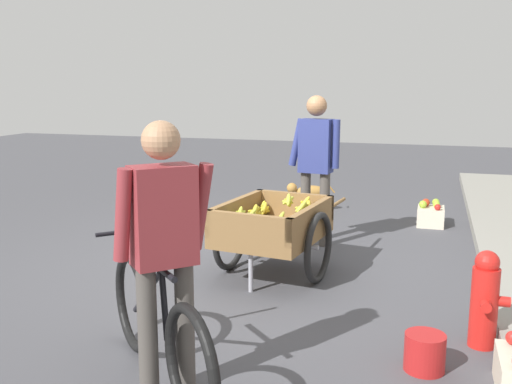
{
  "coord_description": "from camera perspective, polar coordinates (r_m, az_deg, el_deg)",
  "views": [
    {
      "loc": [
        5.21,
        1.7,
        1.76
      ],
      "look_at": [
        0.09,
        0.14,
        0.75
      ],
      "focal_mm": 40.91,
      "sensor_mm": 36.0,
      "label": 1
    }
  ],
  "objects": [
    {
      "name": "plastic_bucket",
      "position": [
        3.88,
        16.17,
        -14.82
      ],
      "size": [
        0.25,
        0.25,
        0.24
      ],
      "primitive_type": "cylinder",
      "color": "#B21E1E",
      "rests_on": "ground"
    },
    {
      "name": "bicycle",
      "position": [
        3.55,
        -9.58,
        -12.85
      ],
      "size": [
        1.2,
        1.23,
        0.85
      ],
      "color": "black",
      "rests_on": "ground"
    },
    {
      "name": "dog",
      "position": [
        8.06,
        5.15,
        0.0
      ],
      "size": [
        0.33,
        0.64,
        0.4
      ],
      "color": "#AD7A38",
      "rests_on": "ground"
    },
    {
      "name": "fruit_cart",
      "position": [
        5.33,
        1.67,
        -3.63
      ],
      "size": [
        1.74,
        1.02,
        0.73
      ],
      "color": "olive",
      "rests_on": "ground"
    },
    {
      "name": "vendor_person",
      "position": [
        6.28,
        5.87,
        3.45
      ],
      "size": [
        0.25,
        0.57,
        1.62
      ],
      "color": "#4C4742",
      "rests_on": "ground"
    },
    {
      "name": "fire_hydrant",
      "position": [
        4.24,
        21.48,
        -9.74
      ],
      "size": [
        0.25,
        0.25,
        0.67
      ],
      "color": "red",
      "rests_on": "ground"
    },
    {
      "name": "cyclist_person",
      "position": [
        3.22,
        -9.0,
        -4.35
      ],
      "size": [
        0.39,
        0.45,
        1.56
      ],
      "color": "#4C4742",
      "rests_on": "ground"
    },
    {
      "name": "ground_plane",
      "position": [
        5.75,
        -1.03,
        -7.12
      ],
      "size": [
        24.0,
        24.0,
        0.0
      ],
      "primitive_type": "plane",
      "color": "#47474C"
    },
    {
      "name": "apple_crate",
      "position": [
        7.6,
        16.71,
        -2.15
      ],
      "size": [
        0.44,
        0.32,
        0.32
      ],
      "color": "beige",
      "rests_on": "ground"
    }
  ]
}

